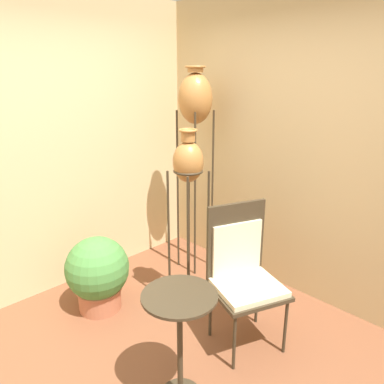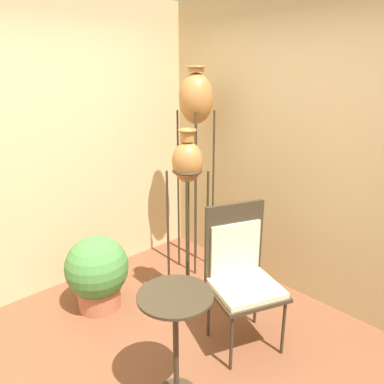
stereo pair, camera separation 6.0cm
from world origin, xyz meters
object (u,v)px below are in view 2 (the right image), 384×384
(chair, at_px, (241,270))
(side_table, at_px, (176,325))
(vase_stand_medium, at_px, (187,167))
(vase_stand_tall, at_px, (196,103))
(potted_plant, at_px, (97,272))

(chair, relative_size, side_table, 1.42)
(vase_stand_medium, distance_m, side_table, 1.25)
(vase_stand_tall, distance_m, side_table, 2.08)
(chair, height_order, potted_plant, chair)
(vase_stand_tall, height_order, side_table, vase_stand_tall)
(vase_stand_medium, xyz_separation_m, chair, (-0.01, -0.60, -0.67))
(vase_stand_tall, bearing_deg, side_table, -137.92)
(vase_stand_tall, height_order, potted_plant, vase_stand_tall)
(side_table, bearing_deg, vase_stand_medium, 43.14)
(potted_plant, bearing_deg, vase_stand_tall, -2.33)
(vase_stand_tall, relative_size, potted_plant, 3.07)
(vase_stand_medium, height_order, potted_plant, vase_stand_medium)
(vase_stand_tall, distance_m, potted_plant, 1.78)
(vase_stand_tall, relative_size, chair, 1.89)
(vase_stand_medium, relative_size, chair, 1.46)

